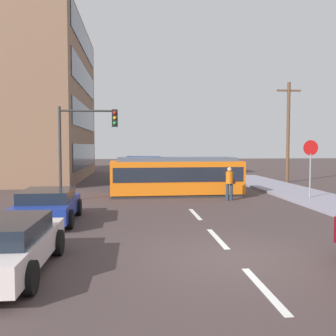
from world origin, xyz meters
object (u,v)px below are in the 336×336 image
Objects in this scene: streetcar_tram at (176,176)px; pedestrian_crossing at (230,182)px; parked_sedan_near at (4,245)px; utility_pole_mid at (288,130)px; traffic_light_mast at (84,135)px; parked_sedan_mid at (48,205)px; stop_sign at (311,157)px; city_bus at (145,169)px.

streetcar_tram is 3.31m from pedestrian_crossing.
parked_sedan_near is at bearing -112.36° from streetcar_tram.
traffic_light_mast is at bearing -148.74° from utility_pole_mid.
parked_sedan_mid is 1.44× the size of stop_sign.
parked_sedan_mid is at bearing -148.79° from pedestrian_crossing.
parked_sedan_mid is at bearing -106.80° from city_bus.
traffic_light_mast is at bearing -157.78° from streetcar_tram.
utility_pole_mid is (14.23, 18.95, 3.25)m from parked_sedan_near.
stop_sign is 11.27m from traffic_light_mast.
city_bus is 13.33m from parked_sedan_mid.
traffic_light_mast is (-11.20, 0.63, 1.08)m from stop_sign.
streetcar_tram is 13.52m from parked_sedan_near.
utility_pole_mid reaches higher than stop_sign.
parked_sedan_mid is at bearing 92.69° from parked_sedan_near.
stop_sign is at bearing -21.55° from streetcar_tram.
streetcar_tram is at bearing 52.26° from parked_sedan_mid.
parked_sedan_mid is 5.74m from traffic_light_mast.
traffic_light_mast reaches higher than stop_sign.
utility_pole_mid is at bearing 3.67° from city_bus.
traffic_light_mast reaches higher than city_bus.
streetcar_tram reaches higher than parked_sedan_mid.
traffic_light_mast reaches higher than parked_sedan_near.
traffic_light_mast is at bearing 82.35° from parked_sedan_mid.
utility_pole_mid is at bearing 73.87° from stop_sign.
pedestrian_crossing is 0.40× the size of parked_sedan_mid.
streetcar_tram is at bearing 137.81° from pedestrian_crossing.
stop_sign is at bearing -106.13° from utility_pole_mid.
streetcar_tram is 5.55m from traffic_light_mast.
streetcar_tram is 8.84m from parked_sedan_mid.
city_bus is at bearing 105.05° from streetcar_tram.
city_bus is 18.63m from parked_sedan_near.
pedestrian_crossing is 0.39× the size of parked_sedan_near.
stop_sign reaches higher than pedestrian_crossing.
parked_sedan_mid is (-5.40, -6.98, -0.46)m from streetcar_tram.
traffic_light_mast reaches higher than streetcar_tram.
streetcar_tram is at bearing 22.22° from traffic_light_mast.
parked_sedan_mid is at bearing -137.17° from utility_pole_mid.
stop_sign reaches higher than streetcar_tram.
traffic_light_mast is at bearing 87.73° from parked_sedan_near.
utility_pole_mid is (9.09, 6.45, 2.79)m from streetcar_tram.
stop_sign is 0.39× the size of utility_pole_mid.
pedestrian_crossing is at bearing -42.19° from streetcar_tram.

